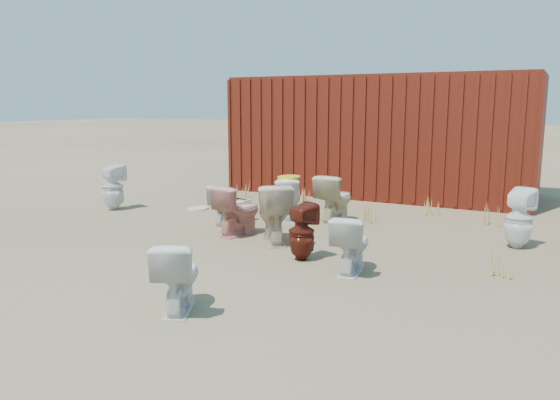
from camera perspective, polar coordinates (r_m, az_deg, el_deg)
The scene contains 22 objects.
ground at distance 7.07m, azimuth -2.27°, elevation -5.14°, with size 100.00×100.00×0.00m, color brown.
shipping_container at distance 11.64m, azimuth 10.66°, elevation 6.64°, with size 6.00×2.40×2.40m, color #4E180D.
toilet_front_a at distance 8.34m, azimuth -5.27°, elevation -0.58°, with size 0.36×0.63×0.64m, color silver.
toilet_front_pink at distance 7.77m, azimuth -4.39°, elevation -1.06°, with size 0.40×0.70×0.72m, color #DC897F.
toilet_front_c at distance 5.02m, azimuth -10.64°, elevation -7.76°, with size 0.37×0.64×0.66m, color silver.
toilet_front_maroon at distance 6.50m, azimuth 2.28°, elevation -3.36°, with size 0.31×0.32×0.69m, color #53180E.
toilet_front_e at distance 6.08m, azimuth 7.45°, elevation -4.56°, with size 0.36×0.64×0.65m, color silver.
toilet_back_a at distance 10.03m, azimuth -17.08°, elevation 1.31°, with size 0.37×0.38×0.82m, color white.
toilet_back_beige_left at distance 7.31m, azimuth -0.67°, elevation -1.35°, with size 0.45×0.80×0.81m, color beige.
toilet_back_beige_right at distance 8.61m, azimuth 5.75°, elevation 0.15°, with size 0.43×0.75×0.76m, color beige.
toilet_back_yellowlid at distance 8.77m, azimuth 0.94°, elevation 0.12°, with size 0.38×0.67×0.68m, color white.
toilet_back_e at distance 7.67m, azimuth 23.68°, elevation -1.77°, with size 0.35×0.36×0.79m, color white.
yellow_lid at distance 8.71m, azimuth 0.95°, elevation 2.42°, with size 0.35×0.43×0.03m, color gold.
loose_tank at distance 8.82m, azimuth -4.64°, elevation -0.96°, with size 0.50×0.20×0.35m, color white.
loose_lid_near at distance 9.74m, azimuth -2.30°, elevation -0.86°, with size 0.38×0.49×0.02m, color #C6BC90.
loose_lid_far at distance 9.83m, azimuth -8.57°, elevation -0.87°, with size 0.36×0.47×0.02m, color #C7AC90.
weed_clump_a at distance 10.84m, azimuth -4.11°, elevation 1.05°, with size 0.36×0.36×0.33m, color olive.
weed_clump_b at distance 8.82m, azimuth 9.06°, elevation -1.27°, with size 0.32×0.32×0.28m, color olive.
weed_clump_c at distance 9.04m, azimuth 21.29°, elevation -1.42°, with size 0.36×0.36×0.33m, color olive.
weed_clump_d at distance 10.55m, azimuth 2.25°, elevation 0.66°, with size 0.30×0.30×0.27m, color olive.
weed_clump_e at distance 9.57m, azimuth 15.53°, elevation -0.64°, with size 0.34×0.34×0.28m, color olive.
weed_clump_f at distance 6.40m, azimuth 21.77°, elevation -6.21°, with size 0.28×0.28×0.27m, color olive.
Camera 1 is at (3.42, -5.90, 1.84)m, focal length 35.00 mm.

